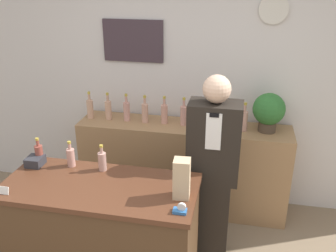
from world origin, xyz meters
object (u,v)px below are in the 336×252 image
Objects in this scene: potted_plant at (269,111)px; tape_dispenser at (180,210)px; shopkeeper at (212,173)px; paper_bag at (182,179)px.

tape_dispenser is (-0.59, -1.43, -0.20)m from potted_plant.
tape_dispenser is at bearing -101.19° from shopkeeper.
shopkeeper is 0.75m from tape_dispenser.
shopkeeper is 5.78× the size of paper_bag.
paper_bag is 0.22m from tape_dispenser.
shopkeeper is at bearing 72.92° from paper_bag.
potted_plant is 1.31× the size of paper_bag.
shopkeeper reaches higher than paper_bag.
paper_bag is (-0.17, -0.55, 0.25)m from shopkeeper.
potted_plant is at bearing 67.43° from tape_dispenser.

